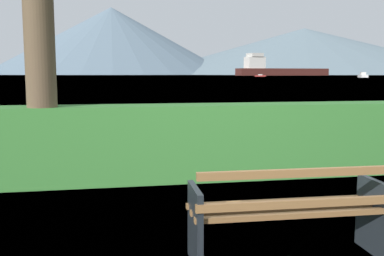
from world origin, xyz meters
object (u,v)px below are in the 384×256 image
cargo_ship_large (276,69)px  tender_far (363,76)px  park_bench (289,213)px  sailboat_mid (32,75)px  fishing_boat_near (260,76)px

cargo_ship_large → tender_far: 146.04m
park_bench → sailboat_mid: (-44.91, 254.91, 0.04)m
park_bench → cargo_ship_large: 313.81m
cargo_ship_large → fishing_boat_near: 105.50m
fishing_boat_near → park_bench: bearing=-109.0°
park_bench → cargo_ship_large: size_ratio=0.03×
fishing_boat_near → sailboat_mid: 126.67m
park_bench → sailboat_mid: bearing=100.0°
park_bench → fishing_boat_near: fishing_boat_near is taller
cargo_ship_large → sailboat_mid: bearing=-166.4°
park_bench → cargo_ship_large: bearing=69.0°
park_bench → cargo_ship_large: (112.46, 292.94, 3.84)m
fishing_boat_near → tender_far: (23.35, -48.89, 0.30)m
sailboat_mid → cargo_ship_large: bearing=13.6°
fishing_boat_near → tender_far: bearing=-64.5°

